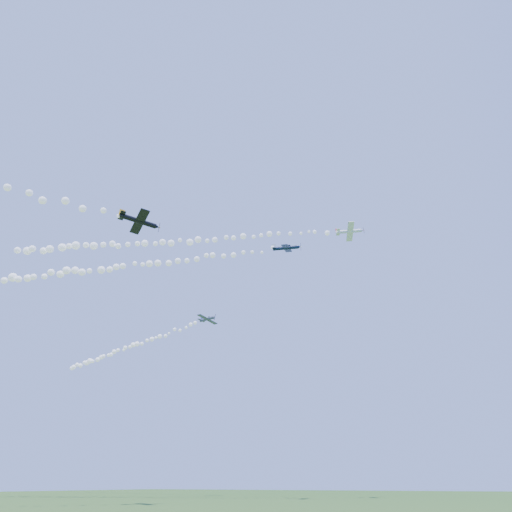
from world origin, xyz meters
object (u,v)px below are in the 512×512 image
at_px(plane_white, 350,231).
at_px(plane_black, 139,221).
at_px(plane_navy, 287,248).
at_px(plane_grey, 207,319).

relative_size(plane_white, plane_black, 1.04).
distance_m(plane_white, plane_navy, 18.17).
xyz_separation_m(plane_navy, plane_black, (-12.95, -30.41, -7.08)).
bearing_deg(plane_grey, plane_black, -53.70).
distance_m(plane_white, plane_grey, 43.78).
bearing_deg(plane_navy, plane_white, 33.50).
height_order(plane_white, plane_black, plane_white).
relative_size(plane_white, plane_grey, 1.07).
bearing_deg(plane_black, plane_grey, 55.61).
height_order(plane_navy, plane_black, plane_navy).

